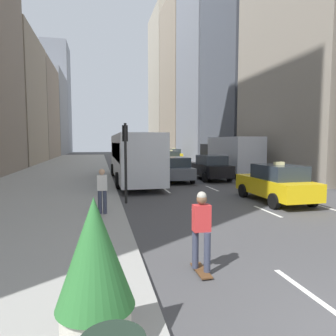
{
  "coord_description": "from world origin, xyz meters",
  "views": [
    {
      "loc": [
        -3.89,
        -2.56,
        2.78
      ],
      "look_at": [
        -0.02,
        14.29,
        1.25
      ],
      "focal_mm": 32.0,
      "sensor_mm": 36.0,
      "label": 1
    }
  ],
  "objects_px": {
    "taxi_second": "(276,183)",
    "pedestrian_mid_block": "(102,189)",
    "sedan_silver_behind": "(174,169)",
    "city_bus": "(133,156)",
    "taxi_lead": "(170,158)",
    "planter_with_shrub": "(95,271)",
    "traffic_light_pole": "(125,150)",
    "sedan_black_near": "(210,167)",
    "taxi_third": "(173,155)",
    "skateboarder": "(201,228)",
    "box_truck": "(229,154)"
  },
  "relations": [
    {
      "from": "sedan_black_near",
      "to": "traffic_light_pole",
      "type": "xyz_separation_m",
      "value": [
        -6.75,
        -7.01,
        1.5
      ]
    },
    {
      "from": "pedestrian_mid_block",
      "to": "city_bus",
      "type": "bearing_deg",
      "value": 77.33
    },
    {
      "from": "sedan_silver_behind",
      "to": "pedestrian_mid_block",
      "type": "height_order",
      "value": "pedestrian_mid_block"
    },
    {
      "from": "city_bus",
      "to": "skateboarder",
      "type": "distance_m",
      "value": 15.02
    },
    {
      "from": "planter_with_shrub",
      "to": "taxi_third",
      "type": "bearing_deg",
      "value": 74.64
    },
    {
      "from": "taxi_second",
      "to": "pedestrian_mid_block",
      "type": "distance_m",
      "value": 7.9
    },
    {
      "from": "taxi_lead",
      "to": "sedan_silver_behind",
      "type": "xyz_separation_m",
      "value": [
        -2.8,
        -13.1,
        -0.01
      ]
    },
    {
      "from": "sedan_silver_behind",
      "to": "city_bus",
      "type": "bearing_deg",
      "value": 167.07
    },
    {
      "from": "taxi_second",
      "to": "pedestrian_mid_block",
      "type": "height_order",
      "value": "taxi_second"
    },
    {
      "from": "pedestrian_mid_block",
      "to": "sedan_black_near",
      "type": "bearing_deg",
      "value": 50.64
    },
    {
      "from": "sedan_black_near",
      "to": "planter_with_shrub",
      "type": "xyz_separation_m",
      "value": [
        -7.97,
        -16.8,
        0.25
      ]
    },
    {
      "from": "sedan_silver_behind",
      "to": "taxi_third",
      "type": "bearing_deg",
      "value": 76.19
    },
    {
      "from": "taxi_third",
      "to": "city_bus",
      "type": "xyz_separation_m",
      "value": [
        -8.41,
        -22.14,
        0.91
      ]
    },
    {
      "from": "taxi_lead",
      "to": "pedestrian_mid_block",
      "type": "bearing_deg",
      "value": -109.34
    },
    {
      "from": "taxi_second",
      "to": "sedan_silver_behind",
      "type": "xyz_separation_m",
      "value": [
        -2.8,
        8.01,
        -0.01
      ]
    },
    {
      "from": "taxi_third",
      "to": "pedestrian_mid_block",
      "type": "xyz_separation_m",
      "value": [
        -10.62,
        -31.95,
        0.19
      ]
    },
    {
      "from": "taxi_lead",
      "to": "taxi_second",
      "type": "relative_size",
      "value": 1.0
    },
    {
      "from": "city_bus",
      "to": "traffic_light_pole",
      "type": "distance_m",
      "value": 7.4
    },
    {
      "from": "taxi_third",
      "to": "sedan_silver_behind",
      "type": "xyz_separation_m",
      "value": [
        -5.6,
        -22.78,
        -0.01
      ]
    },
    {
      "from": "taxi_lead",
      "to": "taxi_second",
      "type": "height_order",
      "value": "same"
    },
    {
      "from": "taxi_lead",
      "to": "traffic_light_pole",
      "type": "xyz_separation_m",
      "value": [
        -6.75,
        -19.74,
        1.53
      ]
    },
    {
      "from": "planter_with_shrub",
      "to": "traffic_light_pole",
      "type": "height_order",
      "value": "traffic_light_pole"
    },
    {
      "from": "box_truck",
      "to": "traffic_light_pole",
      "type": "relative_size",
      "value": 2.33
    },
    {
      "from": "sedan_silver_behind",
      "to": "city_bus",
      "type": "height_order",
      "value": "city_bus"
    },
    {
      "from": "taxi_lead",
      "to": "planter_with_shrub",
      "type": "xyz_separation_m",
      "value": [
        -7.97,
        -29.54,
        0.27
      ]
    },
    {
      "from": "sedan_black_near",
      "to": "taxi_third",
      "type": "bearing_deg",
      "value": 82.88
    },
    {
      "from": "sedan_silver_behind",
      "to": "traffic_light_pole",
      "type": "distance_m",
      "value": 7.88
    },
    {
      "from": "sedan_black_near",
      "to": "skateboarder",
      "type": "distance_m",
      "value": 15.83
    },
    {
      "from": "sedan_black_near",
      "to": "city_bus",
      "type": "height_order",
      "value": "city_bus"
    },
    {
      "from": "city_bus",
      "to": "pedestrian_mid_block",
      "type": "xyz_separation_m",
      "value": [
        -2.2,
        -9.81,
        -0.72
      ]
    },
    {
      "from": "taxi_second",
      "to": "sedan_silver_behind",
      "type": "relative_size",
      "value": 0.95
    },
    {
      "from": "traffic_light_pole",
      "to": "city_bus",
      "type": "bearing_deg",
      "value": 81.12
    },
    {
      "from": "city_bus",
      "to": "traffic_light_pole",
      "type": "xyz_separation_m",
      "value": [
        -1.14,
        -7.29,
        0.62
      ]
    },
    {
      "from": "city_bus",
      "to": "box_truck",
      "type": "height_order",
      "value": "city_bus"
    },
    {
      "from": "sedan_silver_behind",
      "to": "skateboarder",
      "type": "height_order",
      "value": "skateboarder"
    },
    {
      "from": "taxi_second",
      "to": "city_bus",
      "type": "xyz_separation_m",
      "value": [
        -5.61,
        8.65,
        0.91
      ]
    },
    {
      "from": "taxi_lead",
      "to": "skateboarder",
      "type": "relative_size",
      "value": 2.52
    },
    {
      "from": "taxi_second",
      "to": "skateboarder",
      "type": "distance_m",
      "value": 8.62
    },
    {
      "from": "box_truck",
      "to": "traffic_light_pole",
      "type": "bearing_deg",
      "value": -133.9
    },
    {
      "from": "sedan_black_near",
      "to": "city_bus",
      "type": "distance_m",
      "value": 5.69
    },
    {
      "from": "skateboarder",
      "to": "pedestrian_mid_block",
      "type": "height_order",
      "value": "pedestrian_mid_block"
    },
    {
      "from": "taxi_third",
      "to": "skateboarder",
      "type": "relative_size",
      "value": 2.52
    },
    {
      "from": "planter_with_shrub",
      "to": "box_truck",
      "type": "bearing_deg",
      "value": 61.36
    },
    {
      "from": "taxi_lead",
      "to": "pedestrian_mid_block",
      "type": "relative_size",
      "value": 2.67
    },
    {
      "from": "taxi_lead",
      "to": "planter_with_shrub",
      "type": "height_order",
      "value": "planter_with_shrub"
    },
    {
      "from": "planter_with_shrub",
      "to": "taxi_second",
      "type": "bearing_deg",
      "value": 46.59
    },
    {
      "from": "taxi_second",
      "to": "box_truck",
      "type": "relative_size",
      "value": 0.52
    },
    {
      "from": "sedan_silver_behind",
      "to": "traffic_light_pole",
      "type": "bearing_deg",
      "value": -120.75
    },
    {
      "from": "sedan_silver_behind",
      "to": "pedestrian_mid_block",
      "type": "distance_m",
      "value": 10.45
    },
    {
      "from": "box_truck",
      "to": "planter_with_shrub",
      "type": "bearing_deg",
      "value": -118.64
    }
  ]
}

